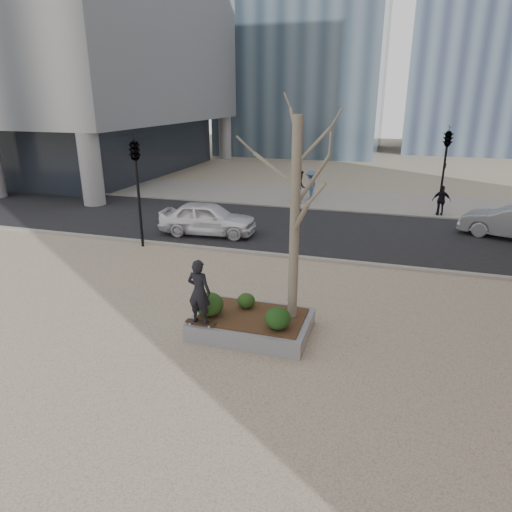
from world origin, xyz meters
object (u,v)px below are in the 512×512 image
(skateboarder, at_px, (199,292))
(police_car, at_px, (208,218))
(planter, at_px, (252,324))
(skateboard, at_px, (201,323))

(skateboarder, bearing_deg, police_car, -63.73)
(skateboarder, bearing_deg, planter, -139.47)
(skateboard, relative_size, skateboarder, 0.47)
(planter, xyz_separation_m, police_car, (-4.55, 7.94, 0.52))
(planter, relative_size, skateboard, 3.85)
(skateboarder, distance_m, police_car, 9.41)
(planter, distance_m, police_car, 9.17)
(skateboard, bearing_deg, skateboarder, 0.00)
(police_car, bearing_deg, skateboard, -163.87)
(skateboarder, bearing_deg, skateboard, -0.00)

